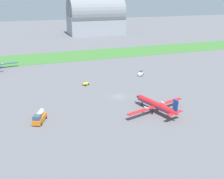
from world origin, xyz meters
TOP-DOWN VIEW (x-y plane):
  - ground_plane at (0.00, 0.00)m, footprint 600.00×600.00m
  - grass_taxiway_strip at (0.00, 71.68)m, footprint 360.00×28.00m
  - airplane_foreground_turboprop at (6.52, -16.38)m, footprint 22.28×19.23m
  - fuel_truck_near_gate at (-29.44, -11.33)m, footprint 4.82×6.92m
  - pushback_tug_midfield at (19.13, 22.03)m, footprint 3.61×3.96m
  - baggage_cart_by_runway at (-8.42, 16.84)m, footprint 2.94×2.73m
  - hangar_distant at (35.68, 154.99)m, footprint 49.45×28.69m

SIDE VIEW (x-z plane):
  - ground_plane at x=0.00m, z-range 0.00..0.00m
  - grass_taxiway_strip at x=0.00m, z-range 0.00..0.08m
  - baggage_cart_by_runway at x=-8.42m, z-range 0.12..1.02m
  - pushback_tug_midfield at x=19.13m, z-range -0.06..1.89m
  - fuel_truck_near_gate at x=-29.44m, z-range -0.06..3.23m
  - airplane_foreground_turboprop at x=6.52m, z-range -0.92..5.91m
  - hangar_distant at x=35.68m, z-range -1.44..31.78m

